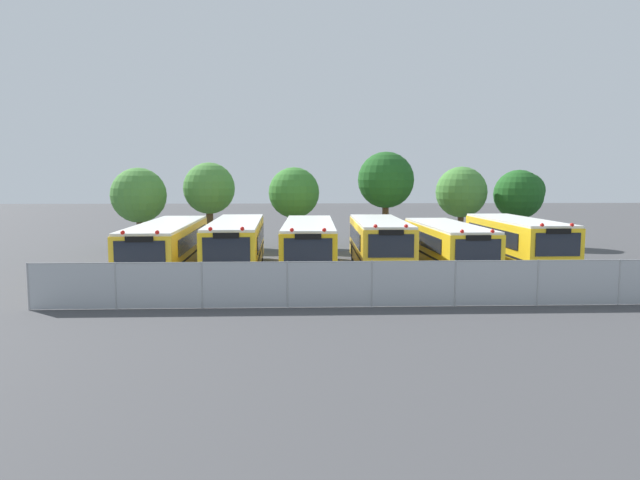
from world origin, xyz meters
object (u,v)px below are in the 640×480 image
object	(u,v)px
school_bus_4	(447,245)
traffic_cone	(190,295)
school_bus_0	(167,245)
school_bus_2	(309,244)
tree_0	(137,195)
tree_5	(521,194)
tree_3	(386,180)
tree_4	(460,192)
tree_1	(208,188)
school_bus_3	(379,243)
tree_2	(293,192)
school_bus_1	(236,244)
school_bus_5	(516,242)

from	to	relation	value
school_bus_4	traffic_cone	size ratio (longest dim) A/B	15.08
school_bus_0	school_bus_2	size ratio (longest dim) A/B	1.10
school_bus_0	school_bus_4	distance (m)	14.14
tree_0	tree_5	bearing A→B (deg)	2.65
school_bus_2	school_bus_4	size ratio (longest dim) A/B	1.10
tree_3	tree_4	xyz separation A→B (m)	(5.33, 0.87, -0.84)
tree_0	tree_1	size ratio (longest dim) A/B	0.93
school_bus_3	school_bus_4	bearing A→B (deg)	175.89
school_bus_2	tree_2	size ratio (longest dim) A/B	1.95
school_bus_1	tree_1	bearing A→B (deg)	-76.20
school_bus_2	school_bus_0	bearing A→B (deg)	1.80
school_bus_1	tree_4	distance (m)	18.28
school_bus_3	tree_5	size ratio (longest dim) A/B	1.78
school_bus_2	tree_3	xyz separation A→B (m)	(5.41, 10.14, 3.17)
tree_5	traffic_cone	world-z (taller)	tree_5
school_bus_2	tree_5	xyz separation A→B (m)	(15.04, 10.92, 2.25)
school_bus_2	tree_3	size ratio (longest dim) A/B	1.64
school_bus_0	school_bus_1	size ratio (longest dim) A/B	1.08
school_bus_5	tree_3	world-z (taller)	tree_3
school_bus_5	tree_4	xyz separation A→B (m)	(-0.07, 10.56, 2.29)
tree_3	tree_2	bearing A→B (deg)	177.84
school_bus_2	tree_2	world-z (taller)	tree_2
tree_3	school_bus_2	bearing A→B (deg)	-118.08
tree_0	school_bus_1	bearing A→B (deg)	-52.44
tree_0	tree_2	world-z (taller)	tree_2
tree_0	tree_5	distance (m)	26.20
tree_1	traffic_cone	bearing A→B (deg)	-83.85
school_bus_0	traffic_cone	bearing A→B (deg)	106.67
tree_2	traffic_cone	xyz separation A→B (m)	(-3.85, -17.74, -3.46)
school_bus_3	tree_1	world-z (taller)	tree_1
school_bus_2	tree_1	xyz separation A→B (m)	(-6.67, 11.10, 2.63)
school_bus_2	tree_0	world-z (taller)	tree_0
school_bus_4	school_bus_2	bearing A→B (deg)	-1.06
school_bus_0	school_bus_2	world-z (taller)	school_bus_2
school_bus_4	tree_3	world-z (taller)	tree_3
school_bus_3	school_bus_1	bearing A→B (deg)	4.78
tree_0	school_bus_2	bearing A→B (deg)	-41.09
school_bus_1	school_bus_5	size ratio (longest dim) A/B	1.14
school_bus_5	traffic_cone	size ratio (longest dim) A/B	14.77
school_bus_0	school_bus_4	bearing A→B (deg)	178.73
school_bus_0	tree_1	size ratio (longest dim) A/B	2.01
tree_4	school_bus_4	bearing A→B (deg)	-108.49
traffic_cone	tree_4	bearing A→B (deg)	49.99
school_bus_0	tree_4	xyz separation A→B (m)	(17.82, 11.03, 2.35)
tree_2	tree_1	bearing A→B (deg)	172.97
tree_5	school_bus_5	bearing A→B (deg)	-112.02
tree_5	school_bus_2	bearing A→B (deg)	-144.02
tree_1	tree_3	size ratio (longest dim) A/B	0.89
school_bus_4	traffic_cone	world-z (taller)	school_bus_4
school_bus_1	tree_2	size ratio (longest dim) A/B	1.99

